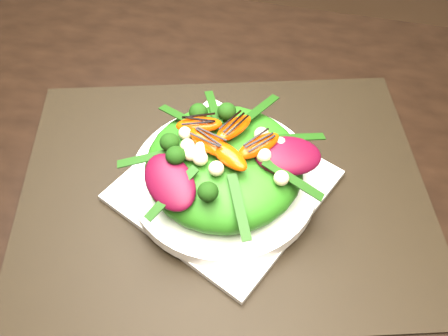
% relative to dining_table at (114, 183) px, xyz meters
% --- Properties ---
extents(dining_table, '(1.60, 0.90, 0.75)m').
position_rel_dining_table_xyz_m(dining_table, '(0.00, 0.00, 0.00)').
color(dining_table, black).
rests_on(dining_table, floor).
extents(placemat, '(0.63, 0.54, 0.00)m').
position_rel_dining_table_xyz_m(placemat, '(0.16, 0.01, 0.02)').
color(placemat, black).
rests_on(placemat, dining_table).
extents(plate_base, '(0.31, 0.31, 0.01)m').
position_rel_dining_table_xyz_m(plate_base, '(0.16, 0.01, 0.03)').
color(plate_base, white).
rests_on(plate_base, placemat).
extents(salad_bowl, '(0.27, 0.27, 0.02)m').
position_rel_dining_table_xyz_m(salad_bowl, '(0.16, 0.01, 0.04)').
color(salad_bowl, white).
rests_on(salad_bowl, plate_base).
extents(lettuce_mound, '(0.24, 0.24, 0.07)m').
position_rel_dining_table_xyz_m(lettuce_mound, '(0.16, 0.01, 0.07)').
color(lettuce_mound, '#2D7315').
rests_on(lettuce_mound, salad_bowl).
extents(radicchio_leaf, '(0.09, 0.08, 0.02)m').
position_rel_dining_table_xyz_m(radicchio_leaf, '(0.23, 0.02, 0.10)').
color(radicchio_leaf, '#470719').
rests_on(radicchio_leaf, lettuce_mound).
extents(orange_segment, '(0.06, 0.04, 0.01)m').
position_rel_dining_table_xyz_m(orange_segment, '(0.14, 0.04, 0.11)').
color(orange_segment, '#D93703').
rests_on(orange_segment, lettuce_mound).
extents(broccoli_floret, '(0.04, 0.04, 0.03)m').
position_rel_dining_table_xyz_m(broccoli_floret, '(0.10, 0.04, 0.12)').
color(broccoli_floret, black).
rests_on(broccoli_floret, lettuce_mound).
extents(macadamia_nut, '(0.02, 0.02, 0.02)m').
position_rel_dining_table_xyz_m(macadamia_nut, '(0.18, -0.03, 0.11)').
color(macadamia_nut, beige).
rests_on(macadamia_nut, lettuce_mound).
extents(balsamic_drizzle, '(0.04, 0.01, 0.00)m').
position_rel_dining_table_xyz_m(balsamic_drizzle, '(0.14, 0.04, 0.12)').
color(balsamic_drizzle, black).
rests_on(balsamic_drizzle, orange_segment).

